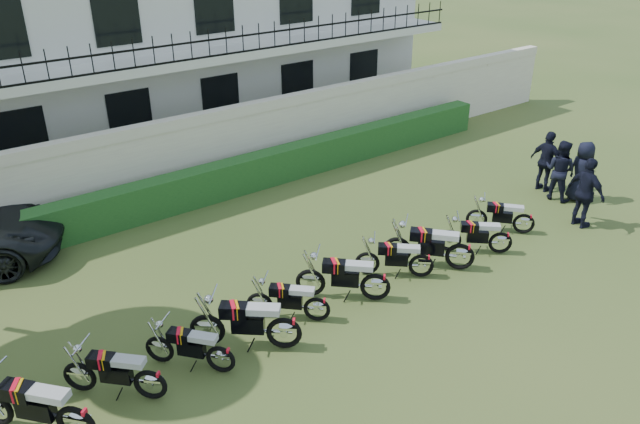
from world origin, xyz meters
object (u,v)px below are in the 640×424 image
at_px(motorcycle_1, 150,378).
at_px(motorcycle_4, 317,304).
at_px(motorcycle_8, 501,238).
at_px(officer_2, 586,193).
at_px(motorcycle_2, 220,353).
at_px(motorcycle_6, 422,260).
at_px(officer_4, 560,170).
at_px(motorcycle_7, 461,250).
at_px(officer_3, 582,172).
at_px(officer_5, 547,162).
at_px(motorcycle_5, 376,281).
at_px(motorcycle_3, 284,326).
at_px(motorcycle_0, 74,416).
at_px(motorcycle_9, 524,219).

xyz_separation_m(motorcycle_1, motorcycle_4, (3.53, 0.08, -0.04)).
relative_size(motorcycle_8, officer_2, 0.71).
bearing_deg(motorcycle_2, motorcycle_6, -37.97).
xyz_separation_m(motorcycle_8, officer_4, (3.80, 1.05, 0.43)).
height_order(motorcycle_2, motorcycle_7, motorcycle_7).
bearing_deg(motorcycle_8, officer_3, -38.76).
xyz_separation_m(motorcycle_6, officer_4, (6.06, 0.66, 0.43)).
bearing_deg(officer_5, motorcycle_8, 110.60).
relative_size(motorcycle_4, motorcycle_8, 0.95).
distance_m(motorcycle_5, officer_5, 7.83).
relative_size(officer_3, officer_5, 0.97).
distance_m(motorcycle_3, motorcycle_6, 3.84).
bearing_deg(motorcycle_0, motorcycle_9, -39.49).
relative_size(motorcycle_2, officer_4, 0.80).
distance_m(motorcycle_4, motorcycle_9, 6.38).
relative_size(motorcycle_3, motorcycle_5, 1.11).
bearing_deg(motorcycle_5, motorcycle_1, 133.49).
bearing_deg(officer_3, motorcycle_5, 99.78).
xyz_separation_m(motorcycle_9, officer_3, (2.93, 0.33, 0.44)).
bearing_deg(officer_5, motorcycle_1, 94.22).
relative_size(motorcycle_1, officer_2, 0.75).
height_order(motorcycle_5, motorcycle_7, motorcycle_7).
xyz_separation_m(motorcycle_4, motorcycle_5, (1.41, -0.16, 0.08)).
height_order(motorcycle_0, motorcycle_7, motorcycle_0).
xyz_separation_m(motorcycle_0, motorcycle_6, (7.64, 0.18, -0.09)).
bearing_deg(motorcycle_4, officer_4, -40.97).
distance_m(motorcycle_3, motorcycle_7, 4.75).
bearing_deg(motorcycle_2, officer_5, -32.48).
bearing_deg(motorcycle_8, motorcycle_9, -34.53).
bearing_deg(officer_4, officer_5, -31.04).
distance_m(motorcycle_5, officer_3, 7.91).
height_order(motorcycle_1, motorcycle_7, motorcycle_7).
relative_size(motorcycle_5, motorcycle_6, 1.11).
bearing_deg(officer_4, motorcycle_6, 86.41).
xyz_separation_m(motorcycle_9, officer_4, (2.52, 0.76, 0.44)).
bearing_deg(motorcycle_6, motorcycle_2, 133.94).
bearing_deg(motorcycle_5, officer_2, -51.24).
height_order(motorcycle_4, officer_3, officer_3).
xyz_separation_m(motorcycle_0, officer_5, (13.92, 1.41, 0.36)).
distance_m(motorcycle_6, officer_3, 6.48).
xyz_separation_m(motorcycle_4, officer_5, (9.12, 1.14, 0.47)).
bearing_deg(motorcycle_9, officer_5, -14.14).
relative_size(motorcycle_2, officer_3, 0.80).
height_order(motorcycle_1, motorcycle_4, motorcycle_1).
height_order(motorcycle_8, officer_2, officer_2).
bearing_deg(motorcycle_8, motorcycle_5, 128.09).
relative_size(motorcycle_1, officer_4, 0.80).
height_order(motorcycle_3, motorcycle_8, motorcycle_3).
relative_size(motorcycle_6, motorcycle_9, 1.00).
relative_size(motorcycle_1, officer_3, 0.80).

